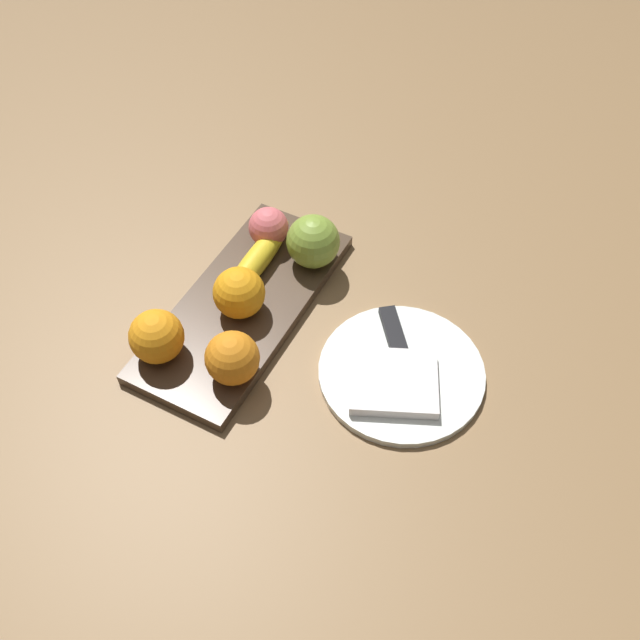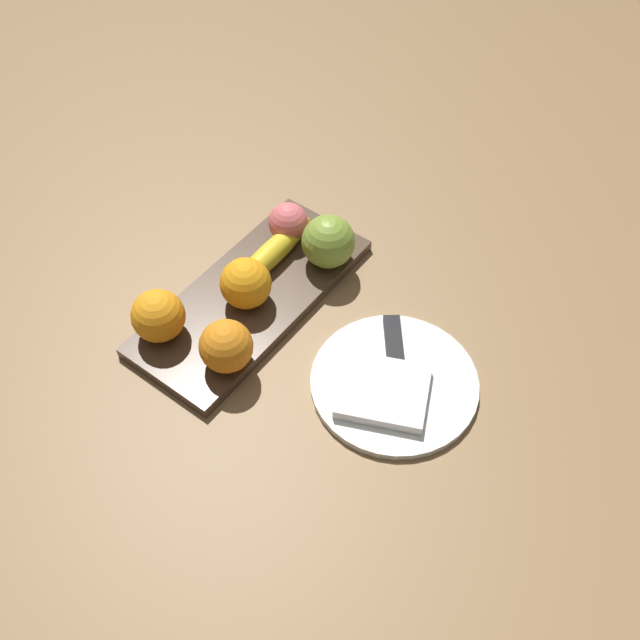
# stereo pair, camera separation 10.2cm
# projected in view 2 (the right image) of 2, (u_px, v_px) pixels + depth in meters

# --- Properties ---
(ground_plane) EXTENTS (2.40, 2.40, 0.00)m
(ground_plane) POSITION_uv_depth(u_px,v_px,m) (261.00, 297.00, 1.11)
(ground_plane) COLOR olive
(fruit_tray) EXTENTS (0.39, 0.17, 0.02)m
(fruit_tray) POSITION_uv_depth(u_px,v_px,m) (252.00, 296.00, 1.10)
(fruit_tray) COLOR #4A3728
(fruit_tray) RESTS_ON ground_plane
(apple) EXTENTS (0.08, 0.08, 0.08)m
(apple) POSITION_uv_depth(u_px,v_px,m) (328.00, 242.00, 1.10)
(apple) COLOR olive
(apple) RESTS_ON fruit_tray
(banana) EXTENTS (0.19, 0.04, 0.04)m
(banana) POSITION_uv_depth(u_px,v_px,m) (271.00, 254.00, 1.12)
(banana) COLOR yellow
(banana) RESTS_ON fruit_tray
(orange_near_apple) EXTENTS (0.08, 0.08, 0.08)m
(orange_near_apple) POSITION_uv_depth(u_px,v_px,m) (243.00, 282.00, 1.05)
(orange_near_apple) COLOR orange
(orange_near_apple) RESTS_ON fruit_tray
(orange_near_banana) EXTENTS (0.07, 0.07, 0.07)m
(orange_near_banana) POSITION_uv_depth(u_px,v_px,m) (226.00, 346.00, 0.98)
(orange_near_banana) COLOR orange
(orange_near_banana) RESTS_ON fruit_tray
(orange_center) EXTENTS (0.08, 0.08, 0.08)m
(orange_center) POSITION_uv_depth(u_px,v_px,m) (158.00, 316.00, 1.01)
(orange_center) COLOR orange
(orange_center) RESTS_ON fruit_tray
(peach) EXTENTS (0.06, 0.06, 0.06)m
(peach) POSITION_uv_depth(u_px,v_px,m) (288.00, 222.00, 1.14)
(peach) COLOR #E3666B
(peach) RESTS_ON fruit_tray
(dinner_plate) EXTENTS (0.23, 0.23, 0.01)m
(dinner_plate) POSITION_uv_depth(u_px,v_px,m) (394.00, 383.00, 1.01)
(dinner_plate) COLOR white
(dinner_plate) RESTS_ON ground_plane
(folded_napkin) EXTENTS (0.14, 0.15, 0.02)m
(folded_napkin) POSITION_uv_depth(u_px,v_px,m) (383.00, 391.00, 0.98)
(folded_napkin) COLOR white
(folded_napkin) RESTS_ON dinner_plate
(knife) EXTENTS (0.16, 0.13, 0.01)m
(knife) POSITION_uv_depth(u_px,v_px,m) (395.00, 351.00, 1.03)
(knife) COLOR silver
(knife) RESTS_ON dinner_plate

